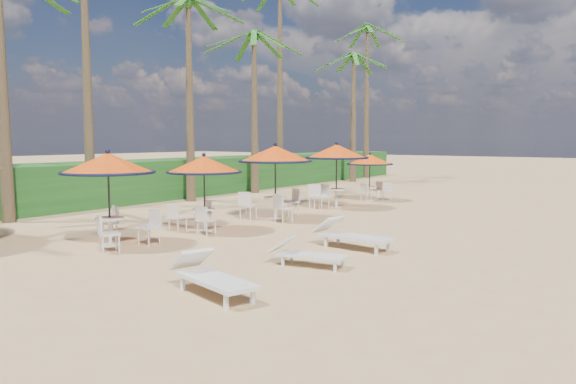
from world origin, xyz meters
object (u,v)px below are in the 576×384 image
(station_3, at_px, (335,157))
(station_4, at_px, (371,165))
(station_0, at_px, (110,175))
(lounger_near, at_px, (210,275))
(lounger_mid, at_px, (305,253))
(station_1, at_px, (203,174))
(station_2, at_px, (275,163))
(lounger_far, at_px, (349,234))

(station_3, distance_m, station_4, 3.40)
(station_0, xyz_separation_m, station_3, (0.65, 10.30, 0.19))
(station_0, xyz_separation_m, lounger_near, (5.33, -1.92, -1.51))
(lounger_near, height_order, lounger_mid, lounger_near)
(station_1, bearing_deg, station_0, -97.07)
(station_1, distance_m, lounger_near, 7.14)
(station_1, relative_size, station_3, 0.89)
(station_3, bearing_deg, station_2, -90.51)
(station_0, xyz_separation_m, station_4, (0.57, 13.67, -0.26))
(station_0, height_order, station_2, station_2)
(station_4, bearing_deg, lounger_mid, -68.92)
(station_4, bearing_deg, station_3, -88.62)
(station_1, distance_m, station_2, 3.34)
(station_3, relative_size, lounger_mid, 1.47)
(station_0, height_order, lounger_mid, station_0)
(station_2, xyz_separation_m, station_4, (-0.05, 7.31, -0.36))
(station_0, distance_m, lounger_mid, 5.77)
(station_1, height_order, lounger_near, station_1)
(lounger_near, bearing_deg, lounger_far, 106.46)
(station_2, distance_m, lounger_mid, 7.45)
(station_1, distance_m, station_4, 10.64)
(station_3, distance_m, lounger_mid, 10.66)
(station_2, relative_size, station_4, 1.24)
(lounger_mid, bearing_deg, lounger_near, -102.49)
(station_1, bearing_deg, station_2, 85.80)
(station_0, relative_size, station_4, 1.16)
(station_0, height_order, station_4, station_0)
(station_1, height_order, station_3, station_3)
(lounger_near, xyz_separation_m, lounger_mid, (0.14, 2.88, -0.06))
(station_0, bearing_deg, lounger_near, -19.86)
(station_2, height_order, station_3, station_3)
(lounger_near, bearing_deg, station_4, 122.83)
(station_1, height_order, lounger_mid, station_1)
(station_1, xyz_separation_m, lounger_mid, (5.10, -2.08, -1.45))
(lounger_mid, bearing_deg, station_0, -179.72)
(station_1, bearing_deg, station_4, 88.93)
(station_4, xyz_separation_m, lounger_far, (4.70, -10.37, -1.23))
(station_4, distance_m, lounger_far, 11.46)
(lounger_mid, relative_size, lounger_far, 0.82)
(station_2, bearing_deg, lounger_near, -60.36)
(station_1, relative_size, lounger_far, 1.07)
(station_0, relative_size, station_1, 1.07)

